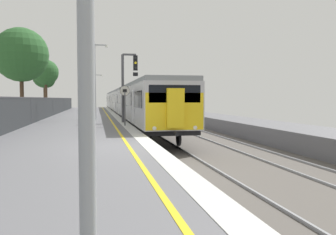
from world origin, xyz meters
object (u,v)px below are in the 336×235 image
signal_gantry (127,79)px  background_tree_right (45,77)px  platform_lamp_far (95,89)px  commuter_train_at_platform (124,101)px  speed_limit_sign (125,100)px  platform_lamp_mid (95,75)px  background_tree_left (22,56)px  background_tree_centre (45,73)px

signal_gantry → background_tree_right: 29.27m
platform_lamp_far → background_tree_right: background_tree_right is taller
commuter_train_at_platform → speed_limit_sign: size_ratio=25.22×
platform_lamp_mid → background_tree_left: 5.71m
speed_limit_sign → background_tree_left: 11.09m
signal_gantry → background_tree_right: background_tree_right is taller
platform_lamp_mid → background_tree_centre: bearing=108.6°
platform_lamp_mid → background_tree_left: (-5.42, 1.07, 1.43)m
background_tree_centre → background_tree_right: 6.42m
commuter_train_at_platform → platform_lamp_far: size_ratio=11.69×
commuter_train_at_platform → signal_gantry: (-1.46, -21.33, 1.62)m
speed_limit_sign → platform_lamp_mid: platform_lamp_mid is taller
platform_lamp_mid → platform_lamp_far: 24.84m
signal_gantry → background_tree_centre: background_tree_centre is taller
commuter_train_at_platform → platform_lamp_mid: platform_lamp_mid is taller
platform_lamp_mid → background_tree_left: size_ratio=0.83×
platform_lamp_mid → speed_limit_sign: bearing=-75.6°
platform_lamp_far → background_tree_right: (-6.82, -0.82, 1.51)m
signal_gantry → platform_lamp_far: 28.72m
signal_gantry → background_tree_left: size_ratio=0.66×
platform_lamp_far → commuter_train_at_platform: bearing=-64.0°
signal_gantry → background_tree_left: (-7.54, 4.87, 1.94)m
platform_lamp_far → background_tree_centre: size_ratio=0.81×
speed_limit_sign → signal_gantry: bearing=82.5°
commuter_train_at_platform → background_tree_right: (-10.40, 6.50, 3.28)m
signal_gantry → background_tree_centre: size_ratio=0.73×
background_tree_centre → speed_limit_sign: bearing=-72.5°
platform_lamp_far → background_tree_centre: bearing=-129.6°
commuter_train_at_platform → background_tree_left: size_ratio=8.57×
commuter_train_at_platform → speed_limit_sign: commuter_train_at_platform is taller
commuter_train_at_platform → platform_lamp_mid: (-3.58, -17.52, 2.13)m
speed_limit_sign → platform_lamp_far: bearing=93.1°
signal_gantry → platform_lamp_mid: 4.38m
platform_lamp_mid → background_tree_left: background_tree_left is taller
background_tree_right → platform_lamp_mid: bearing=-74.1°
speed_limit_sign → background_tree_left: background_tree_left is taller
commuter_train_at_platform → background_tree_left: 19.09m
platform_lamp_mid → background_tree_right: size_ratio=0.92×
signal_gantry → speed_limit_sign: signal_gantry is taller
platform_lamp_mid → platform_lamp_far: bearing=90.0°
speed_limit_sign → platform_lamp_mid: (-1.73, 6.74, 1.88)m
commuter_train_at_platform → background_tree_centre: (-9.52, 0.13, 3.40)m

